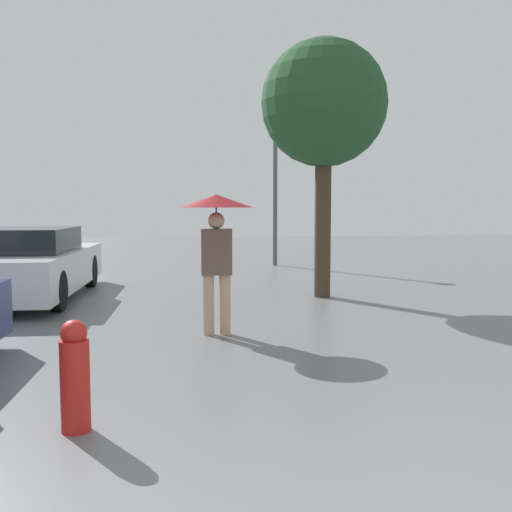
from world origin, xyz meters
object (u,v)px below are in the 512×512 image
(tree, at_px, (324,106))
(fire_hydrant, at_px, (75,376))
(parked_car_farthest, at_px, (28,265))
(street_lamp, at_px, (275,165))
(pedestrian, at_px, (216,227))

(tree, height_order, fire_hydrant, tree)
(tree, xyz_separation_m, fire_hydrant, (-3.13, -5.89, -2.98))
(parked_car_farthest, relative_size, street_lamp, 1.07)
(pedestrian, xyz_separation_m, tree, (2.01, 2.86, 2.02))
(parked_car_farthest, xyz_separation_m, street_lamp, (5.14, 5.31, 2.18))
(pedestrian, bearing_deg, parked_car_farthest, 134.38)
(tree, distance_m, fire_hydrant, 7.30)
(tree, distance_m, street_lamp, 5.73)
(street_lamp, bearing_deg, parked_car_farthest, -134.08)
(fire_hydrant, bearing_deg, pedestrian, 69.53)
(pedestrian, height_order, tree, tree)
(parked_car_farthest, xyz_separation_m, tree, (5.19, -0.39, 2.78))
(tree, bearing_deg, pedestrian, -125.01)
(parked_car_farthest, height_order, street_lamp, street_lamp)
(tree, relative_size, street_lamp, 1.06)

